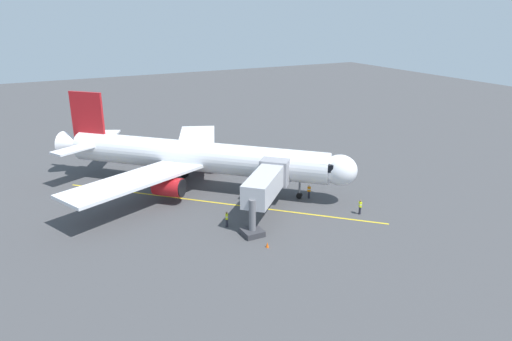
{
  "coord_description": "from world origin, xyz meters",
  "views": [
    {
      "loc": [
        20.91,
        52.95,
        21.8
      ],
      "look_at": [
        -3.98,
        5.01,
        3.0
      ],
      "focal_mm": 32.73,
      "sensor_mm": 36.0,
      "label": 1
    }
  ],
  "objects_px": {
    "airplane": "(194,157)",
    "ground_crew_wing_walker": "(227,219)",
    "ground_crew_marshaller": "(360,207)",
    "safety_cone_nose_right": "(267,245)",
    "ground_crew_loader": "(309,191)",
    "tug_near_nose": "(244,158)",
    "safety_cone_nose_left": "(290,160)",
    "jet_bridge": "(268,182)"
  },
  "relations": [
    {
      "from": "tug_near_nose",
      "to": "safety_cone_nose_right",
      "type": "bearing_deg",
      "value": 68.95
    },
    {
      "from": "jet_bridge",
      "to": "ground_crew_wing_walker",
      "type": "xyz_separation_m",
      "value": [
        5.45,
        1.02,
        -2.88
      ]
    },
    {
      "from": "ground_crew_marshaller",
      "to": "safety_cone_nose_right",
      "type": "distance_m",
      "value": 13.06
    },
    {
      "from": "ground_crew_marshaller",
      "to": "safety_cone_nose_left",
      "type": "height_order",
      "value": "ground_crew_marshaller"
    },
    {
      "from": "safety_cone_nose_right",
      "to": "airplane",
      "type": "bearing_deg",
      "value": -88.64
    },
    {
      "from": "ground_crew_wing_walker",
      "to": "ground_crew_loader",
      "type": "xyz_separation_m",
      "value": [
        -12.04,
        -2.58,
        0.0
      ]
    },
    {
      "from": "ground_crew_wing_walker",
      "to": "tug_near_nose",
      "type": "distance_m",
      "value": 21.72
    },
    {
      "from": "airplane",
      "to": "ground_crew_wing_walker",
      "type": "xyz_separation_m",
      "value": [
        1.17,
        12.76,
        -3.12
      ]
    },
    {
      "from": "airplane",
      "to": "safety_cone_nose_left",
      "type": "height_order",
      "value": "airplane"
    },
    {
      "from": "airplane",
      "to": "safety_cone_nose_right",
      "type": "distance_m",
      "value": 19.06
    },
    {
      "from": "jet_bridge",
      "to": "ground_crew_wing_walker",
      "type": "height_order",
      "value": "jet_bridge"
    },
    {
      "from": "jet_bridge",
      "to": "tug_near_nose",
      "type": "relative_size",
      "value": 3.47
    },
    {
      "from": "jet_bridge",
      "to": "tug_near_nose",
      "type": "bearing_deg",
      "value": -107.71
    },
    {
      "from": "ground_crew_marshaller",
      "to": "ground_crew_wing_walker",
      "type": "height_order",
      "value": "same"
    },
    {
      "from": "tug_near_nose",
      "to": "safety_cone_nose_right",
      "type": "height_order",
      "value": "tug_near_nose"
    },
    {
      "from": "airplane",
      "to": "ground_crew_wing_walker",
      "type": "relative_size",
      "value": 19.39
    },
    {
      "from": "safety_cone_nose_left",
      "to": "safety_cone_nose_right",
      "type": "xyz_separation_m",
      "value": [
        15.88,
        21.9,
        0.0
      ]
    },
    {
      "from": "ground_crew_marshaller",
      "to": "safety_cone_nose_left",
      "type": "distance_m",
      "value": 20.16
    },
    {
      "from": "airplane",
      "to": "ground_crew_marshaller",
      "type": "height_order",
      "value": "airplane"
    },
    {
      "from": "ground_crew_wing_walker",
      "to": "tug_near_nose",
      "type": "relative_size",
      "value": 0.62
    },
    {
      "from": "safety_cone_nose_right",
      "to": "jet_bridge",
      "type": "bearing_deg",
      "value": -118.86
    },
    {
      "from": "ground_crew_loader",
      "to": "airplane",
      "type": "bearing_deg",
      "value": -43.14
    },
    {
      "from": "airplane",
      "to": "ground_crew_marshaller",
      "type": "xyz_separation_m",
      "value": [
        -13.34,
        16.72,
        -3.12
      ]
    },
    {
      "from": "ground_crew_wing_walker",
      "to": "ground_crew_marshaller",
      "type": "bearing_deg",
      "value": 164.73
    },
    {
      "from": "jet_bridge",
      "to": "safety_cone_nose_right",
      "type": "relative_size",
      "value": 17.34
    },
    {
      "from": "jet_bridge",
      "to": "safety_cone_nose_right",
      "type": "xyz_separation_m",
      "value": [
        3.83,
        6.95,
        -3.49
      ]
    },
    {
      "from": "ground_crew_marshaller",
      "to": "tug_near_nose",
      "type": "height_order",
      "value": "ground_crew_marshaller"
    },
    {
      "from": "airplane",
      "to": "ground_crew_loader",
      "type": "distance_m",
      "value": 15.21
    },
    {
      "from": "ground_crew_wing_walker",
      "to": "jet_bridge",
      "type": "bearing_deg",
      "value": -169.4
    },
    {
      "from": "airplane",
      "to": "safety_cone_nose_right",
      "type": "height_order",
      "value": "airplane"
    },
    {
      "from": "safety_cone_nose_left",
      "to": "ground_crew_wing_walker",
      "type": "bearing_deg",
      "value": 42.38
    },
    {
      "from": "airplane",
      "to": "tug_near_nose",
      "type": "xyz_separation_m",
      "value": [
        -9.92,
        -5.92,
        -3.3
      ]
    },
    {
      "from": "ground_crew_loader",
      "to": "safety_cone_nose_left",
      "type": "xyz_separation_m",
      "value": [
        -5.46,
        -13.39,
        -0.61
      ]
    },
    {
      "from": "jet_bridge",
      "to": "tug_near_nose",
      "type": "xyz_separation_m",
      "value": [
        -5.64,
        -17.66,
        -3.06
      ]
    },
    {
      "from": "tug_near_nose",
      "to": "safety_cone_nose_left",
      "type": "height_order",
      "value": "tug_near_nose"
    },
    {
      "from": "tug_near_nose",
      "to": "airplane",
      "type": "bearing_deg",
      "value": 30.84
    },
    {
      "from": "ground_crew_marshaller",
      "to": "safety_cone_nose_right",
      "type": "bearing_deg",
      "value": 8.7
    },
    {
      "from": "ground_crew_marshaller",
      "to": "safety_cone_nose_right",
      "type": "height_order",
      "value": "ground_crew_marshaller"
    },
    {
      "from": "tug_near_nose",
      "to": "ground_crew_wing_walker",
      "type": "bearing_deg",
      "value": 59.31
    },
    {
      "from": "airplane",
      "to": "jet_bridge",
      "type": "height_order",
      "value": "airplane"
    },
    {
      "from": "ground_crew_loader",
      "to": "safety_cone_nose_left",
      "type": "bearing_deg",
      "value": -112.19
    },
    {
      "from": "airplane",
      "to": "ground_crew_marshaller",
      "type": "distance_m",
      "value": 21.61
    }
  ]
}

